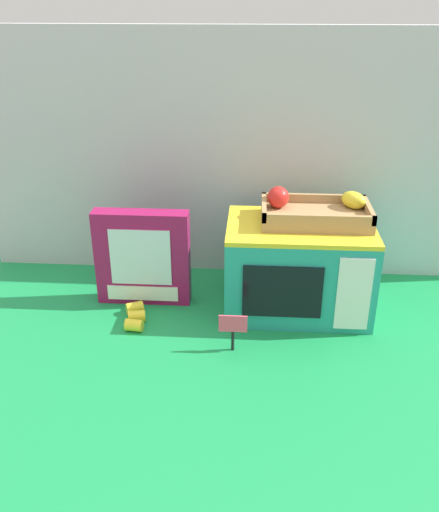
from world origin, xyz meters
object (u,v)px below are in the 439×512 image
price_sign (233,327)px  loose_toy_banana (135,316)px  toy_microwave (298,267)px  food_groups_crate (315,213)px  cookie_set_box (143,258)px

price_sign → loose_toy_banana: size_ratio=0.77×
toy_microwave → food_groups_crate: bearing=38.1°
cookie_set_box → food_groups_crate: bearing=2.3°
cookie_set_box → price_sign: (0.26, -0.23, -0.07)m
toy_microwave → cookie_set_box: 0.43m
food_groups_crate → price_sign: size_ratio=2.87×
cookie_set_box → loose_toy_banana: bearing=-92.5°
food_groups_crate → price_sign: 0.38m
price_sign → loose_toy_banana: price_sign is taller
cookie_set_box → price_sign: cookie_set_box is taller
toy_microwave → price_sign: (-0.17, -0.22, -0.06)m
toy_microwave → food_groups_crate: (0.04, 0.03, 0.15)m
cookie_set_box → price_sign: size_ratio=2.72×
price_sign → toy_microwave: bearing=52.7°
cookie_set_box → price_sign: 0.36m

